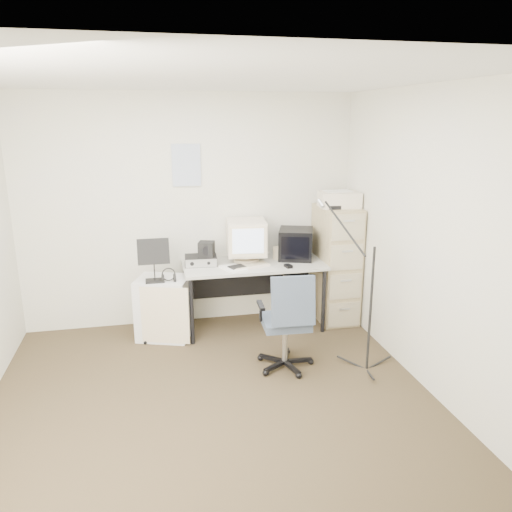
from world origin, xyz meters
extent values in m
cube|color=#3B3221|center=(0.00, 0.00, -0.01)|extent=(3.60, 3.60, 0.01)
cube|color=white|center=(0.00, 0.00, 2.50)|extent=(3.60, 3.60, 0.01)
cube|color=beige|center=(0.00, 1.80, 1.25)|extent=(3.60, 0.02, 2.50)
cube|color=beige|center=(0.00, -1.80, 1.25)|extent=(3.60, 0.02, 2.50)
cube|color=beige|center=(1.80, 0.00, 1.25)|extent=(0.02, 3.60, 2.50)
cube|color=white|center=(-0.02, 1.79, 1.75)|extent=(0.30, 0.02, 0.44)
cube|color=#C3B284|center=(1.58, 1.48, 0.65)|extent=(0.40, 0.60, 1.30)
cube|color=beige|center=(1.58, 1.46, 1.38)|extent=(0.45, 0.33, 0.16)
cube|color=#B1B1B0|center=(0.63, 1.45, 0.36)|extent=(1.50, 0.70, 0.73)
cube|color=beige|center=(0.57, 1.55, 0.96)|extent=(0.45, 0.47, 0.45)
cube|color=black|center=(1.13, 1.54, 0.89)|extent=(0.47, 0.48, 0.33)
cube|color=beige|center=(0.92, 1.53, 0.80)|extent=(0.10, 0.10, 0.14)
cube|color=beige|center=(0.56, 1.31, 0.74)|extent=(0.43, 0.26, 0.02)
cube|color=black|center=(0.95, 1.22, 0.74)|extent=(0.08, 0.11, 0.03)
cube|color=black|center=(0.07, 1.52, 0.78)|extent=(0.35, 0.26, 0.10)
cube|color=black|center=(0.13, 1.49, 0.90)|extent=(0.19, 0.19, 0.16)
cube|color=white|center=(0.38, 1.28, 0.74)|extent=(0.28, 0.32, 0.02)
cube|color=beige|center=(1.09, 1.50, 0.23)|extent=(0.35, 0.54, 0.46)
cube|color=slate|center=(0.72, 0.48, 0.47)|extent=(0.57, 0.57, 0.93)
cube|color=silver|center=(-0.34, 1.39, 0.32)|extent=(0.63, 0.56, 0.65)
cube|color=black|center=(-0.41, 1.30, 0.87)|extent=(0.33, 0.20, 0.45)
torus|color=black|center=(-0.28, 1.26, 0.69)|extent=(0.18, 0.18, 0.03)
cylinder|color=black|center=(1.45, 0.28, 0.76)|extent=(0.03, 0.03, 1.52)
camera|label=1|loc=(-0.43, -3.56, 2.24)|focal=35.00mm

